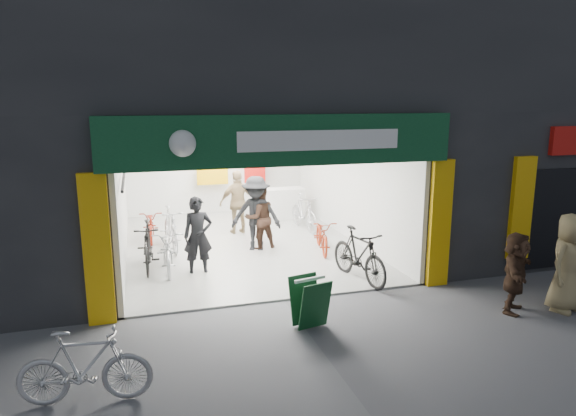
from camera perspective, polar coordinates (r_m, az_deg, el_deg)
name	(u,v)px	position (r m, az deg, el deg)	size (l,w,h in m)	color
ground	(284,301)	(9.90, -0.42, -10.30)	(60.00, 60.00, 0.00)	#56565B
building	(265,78)	(14.22, -2.61, 14.25)	(17.00, 10.27, 8.00)	#232326
bike_left_front	(168,249)	(11.72, -13.21, -4.51)	(0.65, 1.86, 0.98)	#BBBCC1
bike_left_midfront	(148,246)	(11.87, -15.31, -4.14)	(0.51, 1.80, 1.08)	black
bike_left_midback	(151,225)	(14.29, -14.95, -1.85)	(0.58, 1.65, 0.87)	maroon
bike_left_back	(171,229)	(13.29, -12.89, -2.27)	(0.52, 1.83, 1.10)	#B3B3B8
bike_right_front	(359,255)	(10.84, 7.90, -5.22)	(0.54, 1.90, 1.14)	black
bike_right_mid	(322,235)	(12.83, 3.82, -3.07)	(0.57, 1.63, 0.85)	maroon
bike_right_back	(304,212)	(14.88, 1.77, -0.48)	(0.51, 1.79, 1.08)	#B3B3B8
parked_bike	(85,367)	(7.15, -21.66, -16.07)	(0.47, 1.65, 0.99)	#B0B0B5
customer_a	(198,236)	(11.27, -9.97, -3.08)	(0.63, 0.41, 1.72)	black
customer_b	(260,218)	(12.97, -3.15, -1.09)	(0.80, 0.62, 1.64)	#352118
customer_c	(256,214)	(12.80, -3.57, -0.68)	(1.23, 0.71, 1.90)	black
customer_d	(238,203)	(14.44, -5.54, 0.59)	(1.07, 0.44, 1.82)	#977E58
pedestrian_near	(568,263)	(10.48, 28.63, -5.34)	(0.88, 0.57, 1.80)	#998659
pedestrian_far	(515,273)	(10.05, 23.94, -6.57)	(1.37, 0.43, 1.47)	#3C271B
sandwich_board	(310,301)	(8.69, 2.43, -10.29)	(0.64, 0.66, 0.84)	#0F3C1B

